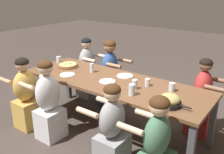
% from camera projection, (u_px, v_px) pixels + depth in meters
% --- Properties ---
extents(ground_plane, '(18.00, 18.00, 0.00)m').
position_uv_depth(ground_plane, '(112.00, 128.00, 3.73)').
color(ground_plane, '#423833').
rests_on(ground_plane, ground).
extents(dining_table, '(2.72, 0.91, 0.77)m').
position_uv_depth(dining_table, '(112.00, 85.00, 3.49)').
color(dining_table, brown).
rests_on(dining_table, ground).
extents(pizza_board_main, '(0.33, 0.33, 0.06)m').
position_uv_depth(pizza_board_main, '(68.00, 65.00, 4.03)').
color(pizza_board_main, brown).
rests_on(pizza_board_main, dining_table).
extents(skillet_bowl, '(0.37, 0.26, 0.14)m').
position_uv_depth(skillet_bowl, '(170.00, 101.00, 2.71)').
color(skillet_bowl, black).
rests_on(skillet_bowl, dining_table).
extents(empty_plate_a, '(0.22, 0.22, 0.02)m').
position_uv_depth(empty_plate_a, '(67.00, 75.00, 3.67)').
color(empty_plate_a, white).
rests_on(empty_plate_a, dining_table).
extents(empty_plate_b, '(0.22, 0.22, 0.02)m').
position_uv_depth(empty_plate_b, '(107.00, 81.00, 3.41)').
color(empty_plate_b, white).
rests_on(empty_plate_b, dining_table).
extents(empty_plate_c, '(0.24, 0.24, 0.02)m').
position_uv_depth(empty_plate_c, '(125.00, 76.00, 3.62)').
color(empty_plate_c, white).
rests_on(empty_plate_c, dining_table).
extents(cocktail_glass_blue, '(0.08, 0.08, 0.13)m').
position_uv_depth(cocktail_glass_blue, '(59.00, 60.00, 4.25)').
color(cocktail_glass_blue, silver).
rests_on(cocktail_glass_blue, dining_table).
extents(drinking_glass_a, '(0.07, 0.07, 0.10)m').
position_uv_depth(drinking_glass_a, '(147.00, 83.00, 3.26)').
color(drinking_glass_a, silver).
rests_on(drinking_glass_a, dining_table).
extents(drinking_glass_b, '(0.08, 0.08, 0.11)m').
position_uv_depth(drinking_glass_b, '(172.00, 88.00, 3.10)').
color(drinking_glass_b, silver).
rests_on(drinking_glass_b, dining_table).
extents(drinking_glass_c, '(0.06, 0.06, 0.14)m').
position_uv_depth(drinking_glass_c, '(92.00, 68.00, 3.77)').
color(drinking_glass_c, silver).
rests_on(drinking_glass_c, dining_table).
extents(drinking_glass_d, '(0.07, 0.07, 0.12)m').
position_uv_depth(drinking_glass_d, '(135.00, 85.00, 3.16)').
color(drinking_glass_d, silver).
rests_on(drinking_glass_d, dining_table).
extents(drinking_glass_e, '(0.08, 0.08, 0.14)m').
position_uv_depth(drinking_glass_e, '(132.00, 90.00, 2.98)').
color(drinking_glass_e, silver).
rests_on(drinking_glass_e, dining_table).
extents(diner_far_midleft, '(0.51, 0.40, 1.16)m').
position_uv_depth(diner_far_midleft, '(110.00, 75.00, 4.36)').
color(diner_far_midleft, '#2D5193').
rests_on(diner_far_midleft, ground).
extents(diner_near_midleft, '(0.51, 0.40, 1.13)m').
position_uv_depth(diner_near_midleft, '(49.00, 104.00, 3.36)').
color(diner_near_midleft, silver).
rests_on(diner_near_midleft, ground).
extents(diner_near_right, '(0.51, 0.40, 1.06)m').
position_uv_depth(diner_near_right, '(156.00, 149.00, 2.47)').
color(diner_near_right, '#477556').
rests_on(diner_near_right, ground).
extents(diner_far_right, '(0.51, 0.40, 1.11)m').
position_uv_depth(diner_far_right, '(201.00, 100.00, 3.48)').
color(diner_far_right, '#B22D2D').
rests_on(diner_far_right, ground).
extents(diner_far_left, '(0.51, 0.40, 1.13)m').
position_uv_depth(diner_far_left, '(87.00, 71.00, 4.66)').
color(diner_far_left, '#99999E').
rests_on(diner_far_left, ground).
extents(diner_near_left, '(0.51, 0.40, 1.08)m').
position_uv_depth(diner_near_left, '(26.00, 96.00, 3.64)').
color(diner_near_left, gold).
rests_on(diner_near_left, ground).
extents(diner_near_midright, '(0.51, 0.40, 1.05)m').
position_uv_depth(diner_near_midright, '(112.00, 132.00, 2.78)').
color(diner_near_midright, '#99999E').
rests_on(diner_near_midright, ground).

